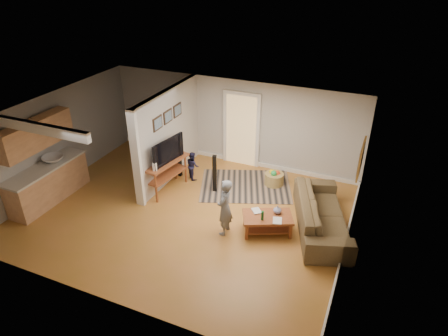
{
  "coord_description": "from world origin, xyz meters",
  "views": [
    {
      "loc": [
        3.97,
        -6.97,
        5.59
      ],
      "look_at": [
        0.75,
        0.59,
        1.1
      ],
      "focal_mm": 32.0,
      "sensor_mm": 36.0,
      "label": 1
    }
  ],
  "objects_px": {
    "speaker_left": "(215,174)",
    "coffee_table": "(268,219)",
    "toddler": "(193,178)",
    "sofa": "(320,227)",
    "speaker_right": "(180,161)",
    "tv_console": "(166,164)",
    "toy_basket": "(274,178)",
    "child": "(225,232)"
  },
  "relations": [
    {
      "from": "coffee_table",
      "to": "speaker_left",
      "type": "relative_size",
      "value": 1.21
    },
    {
      "from": "tv_console",
      "to": "child",
      "type": "relative_size",
      "value": 1.08
    },
    {
      "from": "speaker_left",
      "to": "coffee_table",
      "type": "bearing_deg",
      "value": -49.74
    },
    {
      "from": "speaker_left",
      "to": "child",
      "type": "relative_size",
      "value": 0.77
    },
    {
      "from": "tv_console",
      "to": "speaker_right",
      "type": "xyz_separation_m",
      "value": [
        -0.06,
        0.82,
        -0.34
      ]
    },
    {
      "from": "speaker_right",
      "to": "toddler",
      "type": "bearing_deg",
      "value": 12.31
    },
    {
      "from": "speaker_right",
      "to": "sofa",
      "type": "bearing_deg",
      "value": -1.26
    },
    {
      "from": "speaker_right",
      "to": "toddler",
      "type": "relative_size",
      "value": 1.12
    },
    {
      "from": "coffee_table",
      "to": "speaker_right",
      "type": "xyz_separation_m",
      "value": [
        -3.04,
        1.48,
        0.11
      ]
    },
    {
      "from": "coffee_table",
      "to": "child",
      "type": "distance_m",
      "value": 1.02
    },
    {
      "from": "sofa",
      "to": "speaker_left",
      "type": "xyz_separation_m",
      "value": [
        -2.87,
        0.51,
        0.52
      ]
    },
    {
      "from": "sofa",
      "to": "toy_basket",
      "type": "relative_size",
      "value": 5.14
    },
    {
      "from": "coffee_table",
      "to": "child",
      "type": "relative_size",
      "value": 0.94
    },
    {
      "from": "coffee_table",
      "to": "speaker_right",
      "type": "relative_size",
      "value": 1.4
    },
    {
      "from": "speaker_left",
      "to": "speaker_right",
      "type": "xyz_separation_m",
      "value": [
        -1.23,
        0.36,
        -0.07
      ]
    },
    {
      "from": "speaker_left",
      "to": "toddler",
      "type": "height_order",
      "value": "speaker_left"
    },
    {
      "from": "tv_console",
      "to": "speaker_left",
      "type": "bearing_deg",
      "value": 31.47
    },
    {
      "from": "coffee_table",
      "to": "toy_basket",
      "type": "xyz_separation_m",
      "value": [
        -0.47,
        2.04,
        -0.14
      ]
    },
    {
      "from": "child",
      "to": "toddler",
      "type": "distance_m",
      "value": 2.59
    },
    {
      "from": "tv_console",
      "to": "speaker_right",
      "type": "bearing_deg",
      "value": 104.47
    },
    {
      "from": "sofa",
      "to": "toddler",
      "type": "relative_size",
      "value": 3.29
    },
    {
      "from": "coffee_table",
      "to": "sofa",
      "type": "bearing_deg",
      "value": 29.43
    },
    {
      "from": "sofa",
      "to": "tv_console",
      "type": "bearing_deg",
      "value": 70.27
    },
    {
      "from": "sofa",
      "to": "tv_console",
      "type": "relative_size",
      "value": 1.81
    },
    {
      "from": "speaker_left",
      "to": "sofa",
      "type": "bearing_deg",
      "value": -28.11
    },
    {
      "from": "coffee_table",
      "to": "child",
      "type": "xyz_separation_m",
      "value": [
        -0.87,
        -0.41,
        -0.33
      ]
    },
    {
      "from": "toy_basket",
      "to": "toddler",
      "type": "xyz_separation_m",
      "value": [
        -2.17,
        -0.55,
        -0.19
      ]
    },
    {
      "from": "toy_basket",
      "to": "child",
      "type": "distance_m",
      "value": 2.49
    },
    {
      "from": "tv_console",
      "to": "child",
      "type": "height_order",
      "value": "tv_console"
    },
    {
      "from": "toddler",
      "to": "speaker_left",
      "type": "bearing_deg",
      "value": -161.74
    },
    {
      "from": "speaker_right",
      "to": "toddler",
      "type": "xyz_separation_m",
      "value": [
        0.4,
        0.01,
        -0.45
      ]
    },
    {
      "from": "speaker_left",
      "to": "toy_basket",
      "type": "xyz_separation_m",
      "value": [
        1.34,
        0.92,
        -0.33
      ]
    },
    {
      "from": "speaker_left",
      "to": "speaker_right",
      "type": "bearing_deg",
      "value": 145.7
    },
    {
      "from": "coffee_table",
      "to": "speaker_left",
      "type": "xyz_separation_m",
      "value": [
        -1.81,
        1.12,
        0.19
      ]
    },
    {
      "from": "coffee_table",
      "to": "toddler",
      "type": "height_order",
      "value": "coffee_table"
    },
    {
      "from": "speaker_right",
      "to": "toy_basket",
      "type": "xyz_separation_m",
      "value": [
        2.57,
        0.56,
        -0.26
      ]
    },
    {
      "from": "tv_console",
      "to": "child",
      "type": "xyz_separation_m",
      "value": [
        2.1,
        -1.07,
        -0.79
      ]
    },
    {
      "from": "toy_basket",
      "to": "tv_console",
      "type": "bearing_deg",
      "value": -151.14
    },
    {
      "from": "sofa",
      "to": "speaker_right",
      "type": "distance_m",
      "value": 4.22
    },
    {
      "from": "sofa",
      "to": "toddler",
      "type": "height_order",
      "value": "toddler"
    },
    {
      "from": "speaker_left",
      "to": "speaker_right",
      "type": "relative_size",
      "value": 1.16
    },
    {
      "from": "tv_console",
      "to": "toddler",
      "type": "relative_size",
      "value": 1.81
    }
  ]
}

